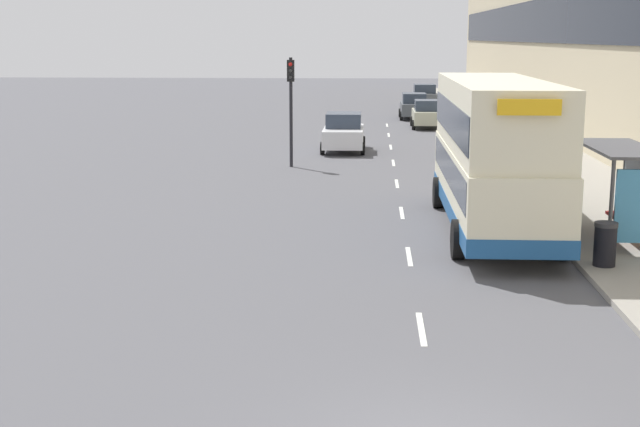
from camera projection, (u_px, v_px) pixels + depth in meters
name	position (u px, v px, depth m)	size (l,w,h in m)	color
pavement	(507.00, 136.00, 49.18)	(5.00, 93.00, 0.14)	gray
terrace_facade	(587.00, 5.00, 47.58)	(3.10, 93.00, 14.27)	#C6B793
lane_mark_1	(421.00, 329.00, 16.96)	(0.12, 2.00, 0.01)	silver
lane_mark_2	(409.00, 256.00, 22.55)	(0.12, 2.00, 0.01)	silver
lane_mark_3	(402.00, 213.00, 28.14)	(0.12, 2.00, 0.01)	silver
lane_mark_4	(397.00, 184.00, 33.72)	(0.12, 2.00, 0.01)	silver
lane_mark_5	(393.00, 163.00, 39.31)	(0.12, 2.00, 0.01)	silver
lane_mark_6	(391.00, 147.00, 44.90)	(0.12, 2.00, 0.01)	silver
lane_mark_7	(389.00, 135.00, 50.49)	(0.12, 2.00, 0.01)	silver
lane_mark_8	(387.00, 125.00, 56.08)	(0.12, 2.00, 0.01)	silver
bus_shelter	(630.00, 177.00, 23.28)	(1.60, 4.20, 2.48)	#4C4C51
double_decker_bus_near	(494.00, 152.00, 25.03)	(2.85, 10.56, 4.30)	beige
car_0	(427.00, 114.00, 54.24)	(1.91, 3.90, 1.72)	#B7B799
car_1	(343.00, 133.00, 43.21)	(2.10, 4.27, 1.85)	silver
car_2	(414.00, 106.00, 60.31)	(1.95, 4.08, 1.75)	#4C5156
car_3	(424.00, 96.00, 70.44)	(2.08, 4.19, 1.82)	#4C5156
litter_bin	(605.00, 244.00, 21.00)	(0.55, 0.55, 1.05)	black
traffic_light_far_kerb	(291.00, 94.00, 37.53)	(0.30, 0.32, 4.63)	black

